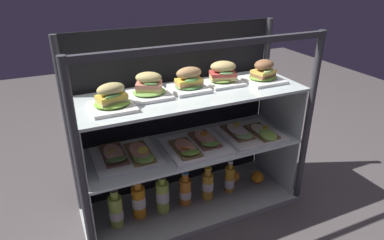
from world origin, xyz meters
name	(u,v)px	position (x,y,z in m)	size (l,w,h in m)	color
ground_plane	(192,207)	(0.00, 0.00, -0.01)	(6.00, 6.00, 0.02)	#494343
case_base_deck	(192,203)	(0.00, 0.00, 0.02)	(1.19, 0.44, 0.03)	#9EA19C
case_frame	(183,114)	(0.00, 0.12, 0.53)	(1.19, 0.44, 0.98)	#333338
riser_lower_tier	(192,175)	(0.00, 0.00, 0.21)	(1.12, 0.37, 0.35)	silver
shelf_lower_glass	(192,147)	(0.00, 0.00, 0.39)	(1.13, 0.39, 0.01)	silver
riser_upper_tier	(192,121)	(0.00, 0.00, 0.53)	(1.12, 0.37, 0.28)	silver
shelf_upper_glass	(192,94)	(0.00, 0.00, 0.68)	(1.13, 0.39, 0.01)	silver
plated_roll_sandwich_left_of_center	(112,100)	(-0.39, -0.04, 0.73)	(0.19, 0.19, 0.11)	white
plated_roll_sandwich_right_of_center	(149,88)	(-0.20, 0.03, 0.73)	(0.19, 0.19, 0.12)	white
plated_roll_sandwich_mid_left	(188,82)	(0.00, 0.04, 0.73)	(0.18, 0.18, 0.12)	white
plated_roll_sandwich_far_left	(223,75)	(0.20, 0.05, 0.74)	(0.18, 0.18, 0.12)	white
plated_roll_sandwich_near_left_corner	(264,74)	(0.41, 0.00, 0.73)	(0.19, 0.19, 0.12)	white
open_sandwich_tray_right_of_center	(127,155)	(-0.34, 0.02, 0.41)	(0.31, 0.30, 0.05)	white
open_sandwich_tray_center	(196,145)	(0.01, -0.03, 0.41)	(0.31, 0.29, 0.06)	white
open_sandwich_tray_far_right	(251,133)	(0.34, -0.03, 0.41)	(0.31, 0.30, 0.06)	white
juice_bottle_back_right	(116,210)	(-0.43, -0.01, 0.12)	(0.07, 0.07, 0.23)	#B6CE52
juice_bottle_tucked_behind	(139,201)	(-0.30, 0.01, 0.13)	(0.07, 0.07, 0.23)	orange
juice_bottle_front_fourth	(163,196)	(-0.18, -0.01, 0.13)	(0.07, 0.07, 0.23)	#BCD84F
juice_bottle_back_center	(185,191)	(-0.04, 0.00, 0.12)	(0.07, 0.07, 0.21)	orange
juice_bottle_front_second	(208,185)	(0.09, -0.01, 0.12)	(0.07, 0.07, 0.20)	gold
juice_bottle_near_post	(229,179)	(0.24, 0.00, 0.11)	(0.06, 0.06, 0.20)	gold
orange_fruit_beside_bottles	(258,177)	(0.44, 0.00, 0.07)	(0.07, 0.07, 0.07)	orange
orange_fruit_near_left_post	(234,176)	(0.31, 0.07, 0.07)	(0.07, 0.07, 0.07)	orange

